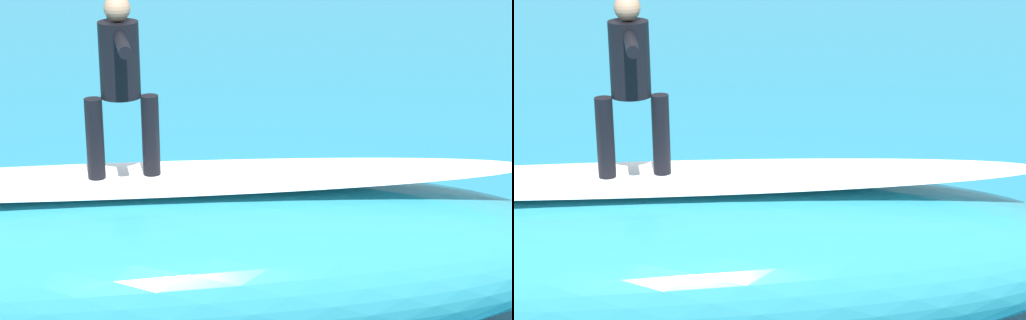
% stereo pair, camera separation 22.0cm
% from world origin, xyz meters
% --- Properties ---
extents(ground_plane, '(120.00, 120.00, 0.00)m').
position_xyz_m(ground_plane, '(0.00, 0.00, 0.00)').
color(ground_plane, teal).
extents(wave_crest, '(8.92, 3.56, 1.59)m').
position_xyz_m(wave_crest, '(0.43, 2.26, 0.80)').
color(wave_crest, teal).
rests_on(wave_crest, ground_plane).
extents(wave_foam_lip, '(7.44, 1.71, 0.08)m').
position_xyz_m(wave_foam_lip, '(0.43, 2.26, 1.63)').
color(wave_foam_lip, white).
rests_on(wave_foam_lip, wave_crest).
extents(surfboard_riding, '(2.07, 0.87, 0.08)m').
position_xyz_m(surfboard_riding, '(0.47, 2.26, 1.63)').
color(surfboard_riding, silver).
rests_on(surfboard_riding, wave_crest).
extents(surfer_riding, '(0.63, 1.52, 1.62)m').
position_xyz_m(surfer_riding, '(0.47, 2.26, 2.61)').
color(surfer_riding, black).
rests_on(surfer_riding, surfboard_riding).
extents(surfboard_paddling, '(1.44, 2.01, 0.06)m').
position_xyz_m(surfboard_paddling, '(-1.86, -0.97, 0.03)').
color(surfboard_paddling, '#33B2D1').
rests_on(surfboard_paddling, ground_plane).
extents(surfer_paddling, '(1.03, 1.61, 0.31)m').
position_xyz_m(surfer_paddling, '(-1.92, -0.86, 0.20)').
color(surfer_paddling, black).
rests_on(surfer_paddling, surfboard_paddling).
extents(foam_patch_near, '(0.81, 0.81, 0.17)m').
position_xyz_m(foam_patch_near, '(0.68, -2.07, 0.09)').
color(foam_patch_near, white).
rests_on(foam_patch_near, ground_plane).
extents(foam_patch_mid, '(0.82, 0.90, 0.15)m').
position_xyz_m(foam_patch_mid, '(1.79, -1.66, 0.08)').
color(foam_patch_mid, white).
rests_on(foam_patch_mid, ground_plane).
extents(foam_patch_far, '(0.72, 0.88, 0.16)m').
position_xyz_m(foam_patch_far, '(-0.58, 1.61, 0.08)').
color(foam_patch_far, white).
rests_on(foam_patch_far, ground_plane).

